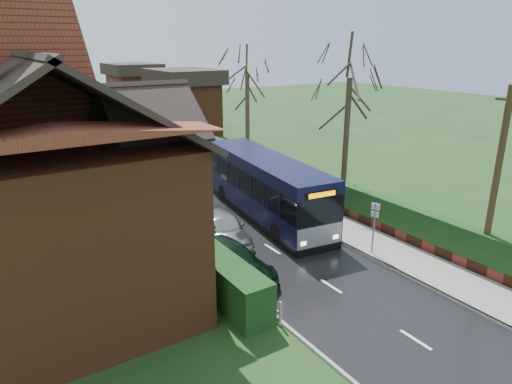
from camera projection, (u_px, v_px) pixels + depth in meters
ground at (299, 266)px, 19.30m from camera, size 140.00×140.00×0.00m
road at (196, 201)px, 27.28m from camera, size 6.00×100.00×0.02m
pavement at (256, 188)px, 29.45m from camera, size 2.50×100.00×0.14m
kerb_right at (240, 191)px, 28.83m from camera, size 0.12×100.00×0.14m
kerb_left at (147, 210)px, 25.69m from camera, size 0.12×100.00×0.10m
front_hedge at (166, 230)px, 21.03m from camera, size 1.20×16.00×1.60m
picket_fence at (181, 233)px, 21.52m from camera, size 0.10×16.00×0.90m
right_wall_hedge at (275, 171)px, 29.95m from camera, size 0.60×50.00×1.80m
brick_house at (42, 172)px, 17.24m from camera, size 9.30×14.60×10.30m
bus at (266, 187)px, 24.48m from camera, size 3.77×10.94×3.26m
car_silver at (223, 227)px, 21.45m from camera, size 2.63×4.74×1.52m
car_green at (229, 261)px, 18.29m from camera, size 2.51×4.99×1.39m
car_distant at (95, 118)px, 52.83m from camera, size 2.77×4.72×1.47m
bus_stop_sign at (374, 221)px, 19.81m from camera, size 0.18×0.37×2.48m
telegraph_pole at (495, 185)px, 17.45m from camera, size 0.27×0.98×7.60m
tree_right_near at (350, 69)px, 25.89m from camera, size 4.71×4.71×10.16m
tree_right_far at (247, 69)px, 36.14m from camera, size 4.87×4.87×9.41m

